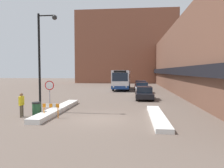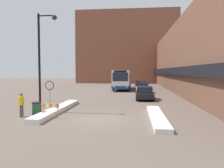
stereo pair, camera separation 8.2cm
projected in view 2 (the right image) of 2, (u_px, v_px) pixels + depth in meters
name	position (u px, v px, depth m)	size (l,w,h in m)	color
ground_plane	(100.00, 119.00, 13.73)	(160.00, 160.00, 0.00)	#66564C
building_row_right	(182.00, 61.00, 36.24)	(5.50, 60.00, 9.59)	brown
building_backdrop_far	(127.00, 48.00, 58.12)	(26.00, 8.00, 18.52)	brown
snow_bank_left	(58.00, 109.00, 16.49)	(0.90, 8.52, 0.31)	silver
snow_bank_right	(157.00, 117.00, 13.95)	(0.90, 7.12, 0.25)	silver
city_bus	(122.00, 79.00, 36.55)	(2.61, 10.57, 3.18)	silver
parked_car_front	(144.00, 93.00, 23.42)	(1.84, 4.23, 1.38)	black
parked_car_middle	(142.00, 87.00, 30.72)	(1.84, 4.58, 1.50)	silver
parked_car_back	(141.00, 85.00, 36.58)	(1.94, 4.65, 1.47)	maroon
stop_sign	(50.00, 88.00, 17.77)	(0.76, 0.08, 2.26)	gray
street_lamp	(43.00, 53.00, 15.96)	(1.46, 0.36, 7.20)	black
pedestrian	(21.00, 103.00, 14.38)	(0.22, 0.52, 1.60)	brown
trash_bin	(36.00, 109.00, 14.72)	(0.59, 0.59, 0.95)	#234C2D
construction_barricade	(51.00, 108.00, 14.04)	(1.10, 0.06, 0.94)	orange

